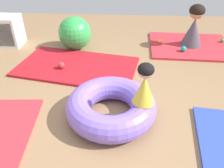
{
  "coord_description": "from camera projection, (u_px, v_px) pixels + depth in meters",
  "views": [
    {
      "loc": [
        0.17,
        -2.07,
        1.88
      ],
      "look_at": [
        0.04,
        0.2,
        0.33
      ],
      "focal_mm": 36.61,
      "sensor_mm": 36.0,
      "label": 1
    }
  ],
  "objects": [
    {
      "name": "ground_plane",
      "position": [
        108.0,
        116.0,
        2.78
      ],
      "size": [
        8.0,
        8.0,
        0.0
      ],
      "primitive_type": "plane",
      "color": "#93704C"
    },
    {
      "name": "gym_mat_far_left",
      "position": [
        77.0,
        66.0,
        3.74
      ],
      "size": [
        2.06,
        1.4,
        0.04
      ],
      "primitive_type": "cube",
      "rotation": [
        0.0,
        0.0,
        -0.19
      ],
      "color": "#B21923",
      "rests_on": "ground"
    },
    {
      "name": "gym_mat_near_right",
      "position": [
        190.0,
        46.0,
        4.41
      ],
      "size": [
        1.55,
        1.27,
        0.04
      ],
      "primitive_type": "cube",
      "rotation": [
        0.0,
        0.0,
        -0.04
      ],
      "color": "red",
      "rests_on": "ground"
    },
    {
      "name": "inflatable_cushion",
      "position": [
        111.0,
        106.0,
        2.69
      ],
      "size": [
        1.07,
        1.07,
        0.3
      ],
      "primitive_type": "torus",
      "color": "#8466E0",
      "rests_on": "ground"
    },
    {
      "name": "child_in_yellow",
      "position": [
        145.0,
        84.0,
        2.39
      ],
      "size": [
        0.31,
        0.31,
        0.48
      ],
      "rotation": [
        0.0,
        0.0,
        5.95
      ],
      "color": "yellow",
      "rests_on": "inflatable_cushion"
    },
    {
      "name": "adult_seated",
      "position": [
        194.0,
        26.0,
        4.19
      ],
      "size": [
        0.55,
        0.55,
        0.77
      ],
      "rotation": [
        0.0,
        0.0,
        5.57
      ],
      "color": "#4C4751",
      "rests_on": "gym_mat_near_right"
    },
    {
      "name": "play_ball_green",
      "position": [
        222.0,
        40.0,
        4.47
      ],
      "size": [
        0.07,
        0.07,
        0.07
      ],
      "primitive_type": "sphere",
      "color": "green",
      "rests_on": "gym_mat_near_right"
    },
    {
      "name": "play_ball_teal",
      "position": [
        183.0,
        49.0,
        4.13
      ],
      "size": [
        0.1,
        0.1,
        0.1
      ],
      "primitive_type": "sphere",
      "color": "teal",
      "rests_on": "gym_mat_near_right"
    },
    {
      "name": "play_ball_yellow",
      "position": [
        160.0,
        41.0,
        4.45
      ],
      "size": [
        0.07,
        0.07,
        0.07
      ],
      "primitive_type": "sphere",
      "color": "yellow",
      "rests_on": "gym_mat_near_right"
    },
    {
      "name": "play_ball_orange",
      "position": [
        190.0,
        34.0,
        4.74
      ],
      "size": [
        0.07,
        0.07,
        0.07
      ],
      "primitive_type": "sphere",
      "color": "orange",
      "rests_on": "gym_mat_near_right"
    },
    {
      "name": "play_ball_pink",
      "position": [
        196.0,
        37.0,
        4.58
      ],
      "size": [
        0.11,
        0.11,
        0.11
      ],
      "primitive_type": "sphere",
      "color": "pink",
      "rests_on": "gym_mat_near_right"
    },
    {
      "name": "play_ball_red",
      "position": [
        61.0,
        65.0,
        3.62
      ],
      "size": [
        0.11,
        0.11,
        0.11
      ],
      "primitive_type": "sphere",
      "color": "red",
      "rests_on": "gym_mat_far_left"
    },
    {
      "name": "exercise_ball_large",
      "position": [
        75.0,
        33.0,
        4.2
      ],
      "size": [
        0.6,
        0.6,
        0.6
      ],
      "primitive_type": "sphere",
      "color": "green",
      "rests_on": "ground"
    },
    {
      "name": "storage_cube",
      "position": [
        8.0,
        31.0,
        4.32
      ],
      "size": [
        0.44,
        0.44,
        0.56
      ],
      "color": "white",
      "rests_on": "ground"
    }
  ]
}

